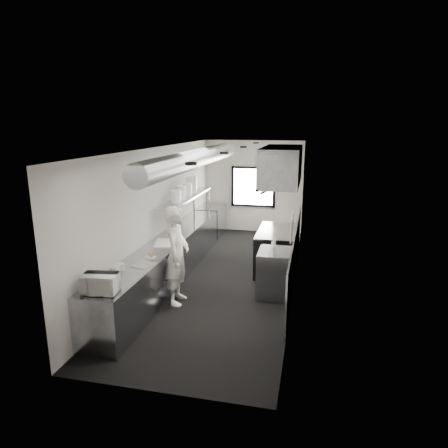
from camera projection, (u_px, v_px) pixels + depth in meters
The scene contains 35 objects.
floor at pixel (225, 277), 8.81m from camera, with size 3.00×8.00×0.01m, color black.
ceiling at pixel (225, 148), 8.13m from camera, with size 3.00×8.00×0.01m, color silver.
wall_back at pixel (253, 187), 12.25m from camera, with size 3.00×0.02×2.80m, color beige.
wall_front at pixel (152, 289), 4.68m from camera, with size 3.00×0.02×2.80m, color beige.
wall_left at pixel (159, 212), 8.79m from camera, with size 0.02×8.00×2.80m, color beige.
wall_right at pixel (297, 218), 8.15m from camera, with size 0.02×8.00×2.80m, color beige.
wall_cladding at pixel (295, 253), 8.65m from camera, with size 0.03×5.50×1.10m, color gray.
hvac_duct at pixel (198, 158), 8.71m from camera, with size 0.40×0.40×6.40m, color #909498.
service_window at pixel (253, 187), 12.22m from camera, with size 1.36×0.05×1.25m.
exhaust_hood at pixel (282, 166), 8.66m from camera, with size 0.81×2.20×0.88m.
prep_counter at pixel (167, 261), 8.47m from camera, with size 0.70×6.00×0.90m, color gray.
pass_shelf at pixel (186, 198), 9.63m from camera, with size 0.45×3.00×0.68m.
range at pixel (276, 250), 9.14m from camera, with size 0.88×1.60×0.94m.
bottle_station at pixel (275, 273), 7.79m from camera, with size 0.65×0.80×0.90m, color gray.
far_work_table at pixel (211, 221), 11.97m from camera, with size 0.70×1.20×0.90m, color gray.
notice_sheet_a at pixel (293, 223), 6.97m from camera, with size 0.02×0.28×0.38m, color silver.
notice_sheet_b at pixel (291, 231), 6.65m from camera, with size 0.02×0.28×0.38m, color silver.
line_cook at pixel (177, 255), 7.35m from camera, with size 0.67×0.44×1.85m, color silver.
microwave at pixel (100, 284), 5.76m from camera, with size 0.47×0.35×0.28m, color silver.
deli_tub_a at pixel (115, 270), 6.55m from camera, with size 0.15×0.15×0.11m, color silver.
deli_tub_b at pixel (120, 267), 6.69m from camera, with size 0.15×0.15×0.11m, color silver.
newspaper at pixel (144, 265), 6.93m from camera, with size 0.29×0.36×0.01m, color beige.
small_plate at pixel (151, 257), 7.30m from camera, with size 0.19×0.19×0.02m, color white.
pastry at pixel (151, 254), 7.28m from camera, with size 0.10×0.10×0.10m, color tan.
cutting_board at pixel (167, 243), 8.17m from camera, with size 0.46×0.62×0.02m, color silver.
knife_block at pixel (177, 222), 9.44m from camera, with size 0.10×0.21×0.23m, color brown.
plate_stack_a at pixel (176, 197), 8.89m from camera, with size 0.23×0.23×0.27m, color white.
plate_stack_b at pixel (181, 193), 9.28m from camera, with size 0.24×0.24×0.31m, color white.
plate_stack_c at pixel (187, 190), 9.73m from camera, with size 0.21×0.21×0.30m, color white.
plate_stack_d at pixel (192, 185), 10.11m from camera, with size 0.27×0.27×0.41m, color white.
squeeze_bottle_a at pixel (273, 252), 7.35m from camera, with size 0.06×0.06×0.19m, color silver.
squeeze_bottle_b at pixel (274, 249), 7.48m from camera, with size 0.06×0.06×0.18m, color silver.
squeeze_bottle_c at pixel (273, 246), 7.71m from camera, with size 0.06×0.06×0.17m, color silver.
squeeze_bottle_d at pixel (274, 244), 7.80m from camera, with size 0.06×0.06×0.19m, color silver.
squeeze_bottle_e at pixel (274, 242), 7.96m from camera, with size 0.06×0.06×0.17m, color silver.
Camera 1 is at (1.78, -8.06, 3.28)m, focal length 32.02 mm.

